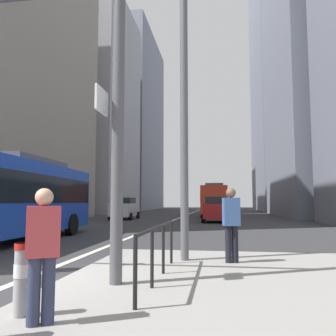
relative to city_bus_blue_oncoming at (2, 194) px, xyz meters
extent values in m
plane|color=#303033|center=(4.09, 14.38, -1.84)|extent=(160.00, 160.00, 0.00)
cube|color=gray|center=(9.59, -6.62, -1.76)|extent=(9.00, 10.00, 0.15)
cube|color=beige|center=(4.09, 24.38, -1.83)|extent=(0.20, 80.00, 0.01)
cube|color=#9E9EA3|center=(-11.91, 36.52, 13.49)|extent=(13.59, 16.40, 30.66)
cube|color=slate|center=(-11.91, 59.35, 16.49)|extent=(13.01, 24.09, 36.65)
cube|color=slate|center=(21.09, 29.24, 14.31)|extent=(13.21, 20.25, 32.29)
cube|color=slate|center=(21.09, 53.96, 21.59)|extent=(12.28, 21.45, 46.85)
cube|color=#14389E|center=(0.00, -0.03, -0.11)|extent=(2.81, 11.89, 2.75)
cube|color=black|center=(0.00, -0.03, 0.23)|extent=(2.84, 11.66, 1.10)
cube|color=#4C4C51|center=(-0.05, 1.74, 1.41)|extent=(1.86, 4.30, 0.30)
cylinder|color=black|center=(1.10, 3.78, -1.34)|extent=(0.33, 1.01, 1.00)
cylinder|color=black|center=(-1.30, 3.72, -1.34)|extent=(0.33, 1.01, 1.00)
cube|color=red|center=(7.52, 25.86, -0.11)|extent=(2.57, 10.88, 2.75)
cube|color=black|center=(7.52, 25.86, 0.23)|extent=(2.61, 10.67, 1.10)
cube|color=#4C4C51|center=(7.51, 24.23, 1.41)|extent=(1.77, 3.92, 0.30)
cylinder|color=black|center=(6.35, 29.34, -1.34)|extent=(0.31, 1.00, 1.00)
cylinder|color=black|center=(8.75, 29.33, -1.34)|extent=(0.31, 1.00, 1.00)
cylinder|color=black|center=(6.30, 22.39, -1.34)|extent=(0.31, 1.00, 1.00)
cylinder|color=black|center=(8.70, 22.37, -1.34)|extent=(0.31, 1.00, 1.00)
cube|color=red|center=(7.43, 47.50, -0.11)|extent=(2.65, 10.97, 2.75)
cube|color=black|center=(7.43, 47.50, 0.23)|extent=(2.69, 10.76, 1.10)
cube|color=#4C4C51|center=(7.45, 45.86, 1.41)|extent=(1.81, 3.96, 0.30)
cylinder|color=black|center=(6.18, 50.98, -1.34)|extent=(0.31, 1.00, 1.00)
cylinder|color=black|center=(8.58, 51.01, -1.34)|extent=(0.31, 1.00, 1.00)
cylinder|color=black|center=(6.28, 43.98, -1.34)|extent=(0.31, 1.00, 1.00)
cylinder|color=black|center=(8.68, 44.01, -1.34)|extent=(0.31, 1.00, 1.00)
cube|color=silver|center=(-0.48, 18.77, -0.97)|extent=(1.90, 4.55, 1.10)
cube|color=black|center=(-0.48, 18.92, -0.16)|extent=(1.56, 2.47, 0.52)
cylinder|color=black|center=(0.47, 17.26, -1.52)|extent=(0.24, 0.65, 0.64)
cylinder|color=black|center=(-1.35, 17.21, -1.52)|extent=(0.24, 0.65, 0.64)
cylinder|color=black|center=(0.39, 20.32, -1.52)|extent=(0.24, 0.65, 0.64)
cylinder|color=black|center=(-1.43, 20.27, -1.52)|extent=(0.24, 0.65, 0.64)
cube|color=maroon|center=(7.68, 15.47, -0.97)|extent=(1.81, 4.03, 1.10)
cube|color=black|center=(7.68, 15.32, -0.16)|extent=(1.51, 2.18, 0.52)
cylinder|color=black|center=(6.75, 16.83, -1.52)|extent=(0.23, 0.64, 0.64)
cylinder|color=black|center=(8.57, 16.84, -1.52)|extent=(0.23, 0.64, 0.64)
cylinder|color=black|center=(6.78, 14.10, -1.52)|extent=(0.23, 0.64, 0.64)
cylinder|color=black|center=(8.60, 14.12, -1.52)|extent=(0.23, 0.64, 0.64)
cylinder|color=#515156|center=(6.22, -5.98, 1.31)|extent=(0.22, 0.22, 6.00)
cube|color=white|center=(5.97, -6.16, 1.51)|extent=(0.04, 0.60, 0.44)
cylinder|color=#56565B|center=(7.15, -3.34, 2.31)|extent=(0.20, 0.20, 8.00)
cylinder|color=#99999E|center=(5.55, -7.81, -1.24)|extent=(0.18, 0.18, 0.89)
cylinder|color=white|center=(5.55, -7.81, -1.13)|extent=(0.19, 0.19, 0.16)
cylinder|color=#B21E19|center=(5.55, -7.81, -0.83)|extent=(0.20, 0.20, 0.08)
cylinder|color=#99999E|center=(5.66, -4.27, -1.30)|extent=(0.18, 0.18, 0.77)
cylinder|color=white|center=(5.66, -4.27, -1.21)|extent=(0.19, 0.19, 0.14)
cylinder|color=#B21E19|center=(5.66, -4.27, -0.96)|extent=(0.20, 0.20, 0.08)
cylinder|color=black|center=(6.89, -7.33, -1.21)|extent=(0.06, 0.06, 0.95)
cylinder|color=black|center=(6.89, -6.16, -1.21)|extent=(0.06, 0.06, 0.95)
cylinder|color=black|center=(6.89, -4.99, -1.21)|extent=(0.06, 0.06, 0.95)
cylinder|color=black|center=(6.89, -3.82, -1.21)|extent=(0.06, 0.06, 0.95)
cylinder|color=black|center=(6.89, -5.57, -0.74)|extent=(0.06, 3.51, 0.06)
cylinder|color=black|center=(8.20, -3.56, -1.26)|extent=(0.15, 0.15, 0.85)
cylinder|color=black|center=(8.36, -3.52, -1.26)|extent=(0.15, 0.15, 0.85)
cube|color=#38568E|center=(8.28, -3.54, -0.51)|extent=(0.42, 0.32, 0.66)
sphere|color=brown|center=(8.28, -3.54, -0.06)|extent=(0.23, 0.23, 0.23)
cylinder|color=#2D334C|center=(5.88, -8.09, -1.30)|extent=(0.15, 0.15, 0.77)
cylinder|color=#2D334C|center=(6.02, -8.01, -1.30)|extent=(0.15, 0.15, 0.77)
cube|color=#B73D42|center=(5.95, -8.05, -0.62)|extent=(0.45, 0.40, 0.59)
sphere|color=tan|center=(5.95, -8.05, -0.22)|extent=(0.21, 0.21, 0.21)
camera|label=1|loc=(8.02, -11.97, -0.27)|focal=37.35mm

